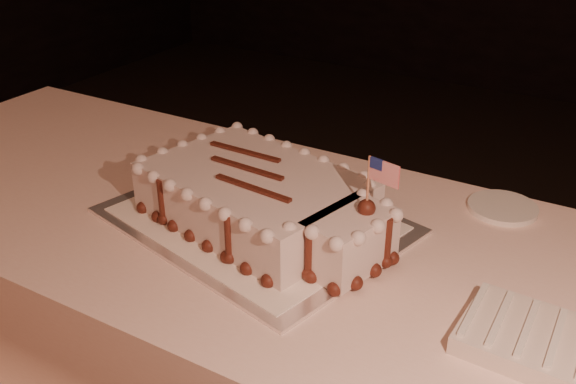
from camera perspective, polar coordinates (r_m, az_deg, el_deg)
The scene contains 6 objects.
banquet_table at distance 1.52m, azimuth 1.23°, elevation -16.09°, with size 2.40×0.80×0.75m, color #FFD7C5.
cake_board at distance 1.34m, azimuth -2.94°, elevation -2.52°, with size 0.58×0.44×0.01m, color white.
doily at distance 1.34m, azimuth -2.95°, elevation -2.34°, with size 0.52×0.40×0.00m, color white.
sheet_cake at distance 1.30m, azimuth -2.06°, elevation -0.77°, with size 0.58×0.41×0.22m.
napkin_stack at distance 1.09m, azimuth 21.46°, elevation -12.27°, with size 0.24×0.18×0.04m.
side_plate at distance 1.46m, azimuth 18.53°, elevation -1.32°, with size 0.15×0.15×0.01m, color white.
Camera 1 is at (0.53, -0.36, 1.43)m, focal length 40.00 mm.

